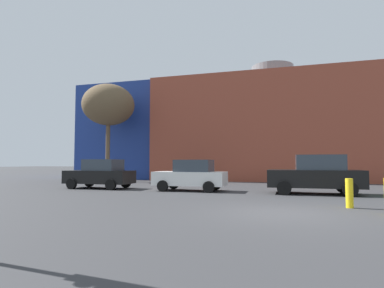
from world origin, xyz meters
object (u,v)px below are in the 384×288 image
parked_car_2 (316,175)px  bare_tree_0 (108,105)px  bollard_yellow_0 (349,193)px  parked_car_1 (191,175)px  parked_car_0 (100,174)px

parked_car_2 → bare_tree_0: bearing=-23.2°
bare_tree_0 → bollard_yellow_0: size_ratio=8.14×
bollard_yellow_0 → parked_car_1: bearing=145.8°
parked_car_0 → parked_car_1: (5.56, -0.00, -0.02)m
bare_tree_0 → bollard_yellow_0: (16.05, -11.32, -5.77)m
parked_car_1 → bollard_yellow_0: (6.94, -4.71, -0.34)m
parked_car_1 → parked_car_0: bearing=-0.0°
parked_car_0 → parked_car_2: 11.85m
parked_car_0 → bare_tree_0: size_ratio=0.49×
parked_car_1 → bare_tree_0: (-9.11, 6.60, 5.44)m
parked_car_0 → bollard_yellow_0: bearing=159.3°
parked_car_1 → bollard_yellow_0: bearing=145.8°
parked_car_2 → bollard_yellow_0: (0.65, -4.71, -0.45)m
parked_car_0 → parked_car_1: 5.56m
parked_car_2 → parked_car_1: bearing=0.0°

